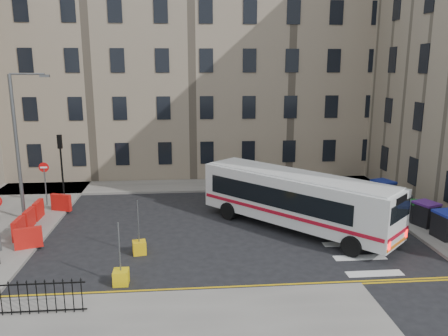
{
  "coord_description": "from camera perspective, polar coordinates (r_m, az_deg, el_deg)",
  "views": [
    {
      "loc": [
        -3.79,
        -22.29,
        8.42
      ],
      "look_at": [
        -1.73,
        1.39,
        3.0
      ],
      "focal_mm": 35.0,
      "sensor_mm": 36.0,
      "label": 1
    }
  ],
  "objects": [
    {
      "name": "ground",
      "position": [
        24.13,
        4.41,
        -7.62
      ],
      "size": [
        120.0,
        120.0,
        0.0
      ],
      "primitive_type": "plane",
      "color": "black",
      "rests_on": "ground"
    },
    {
      "name": "pavement_north",
      "position": [
        32.08,
        -8.77,
        -2.39
      ],
      "size": [
        36.0,
        3.2,
        0.15
      ],
      "primitive_type": "cube",
      "color": "slate",
      "rests_on": "ground"
    },
    {
      "name": "pavement_east",
      "position": [
        30.41,
        20.17,
        -3.9
      ],
      "size": [
        2.4,
        26.0,
        0.15
      ],
      "primitive_type": "cube",
      "color": "slate",
      "rests_on": "ground"
    },
    {
      "name": "terrace_north",
      "position": [
        37.93,
        -10.1,
        12.95
      ],
      "size": [
        38.3,
        10.8,
        17.2
      ],
      "color": "gray",
      "rests_on": "ground"
    },
    {
      "name": "traffic_light_nw",
      "position": [
        30.45,
        -20.54,
        1.52
      ],
      "size": [
        0.28,
        0.22,
        4.1
      ],
      "color": "black",
      "rests_on": "pavement_west"
    },
    {
      "name": "streetlamp",
      "position": [
        26.3,
        -25.44,
        2.66
      ],
      "size": [
        0.5,
        0.22,
        8.14
      ],
      "color": "#595B5E",
      "rests_on": "pavement_west"
    },
    {
      "name": "no_entry_north",
      "position": [
        28.88,
        -22.4,
        -0.83
      ],
      "size": [
        0.6,
        0.08,
        3.0
      ],
      "color": "#595B5E",
      "rests_on": "pavement_west"
    },
    {
      "name": "roadworks_barriers",
      "position": [
        25.39,
        -23.33,
        -6.07
      ],
      "size": [
        1.66,
        6.26,
        1.0
      ],
      "color": "red",
      "rests_on": "pavement_west"
    },
    {
      "name": "bus",
      "position": [
        23.46,
        9.32,
        -3.92
      ],
      "size": [
        9.26,
        9.72,
        2.98
      ],
      "rotation": [
        0.0,
        0.0,
        0.75
      ],
      "color": "silver",
      "rests_on": "ground"
    },
    {
      "name": "wheelie_bin_a",
      "position": [
        24.57,
        27.1,
        -6.61
      ],
      "size": [
        1.22,
        1.36,
        1.36
      ],
      "rotation": [
        0.0,
        0.0,
        0.13
      ],
      "color": "black",
      "rests_on": "pavement_east"
    },
    {
      "name": "wheelie_bin_b",
      "position": [
        26.02,
        24.83,
        -5.42
      ],
      "size": [
        1.34,
        1.43,
        1.29
      ],
      "rotation": [
        0.0,
        0.0,
        0.33
      ],
      "color": "black",
      "rests_on": "pavement_east"
    },
    {
      "name": "wheelie_bin_c",
      "position": [
        26.48,
        24.0,
        -5.2
      ],
      "size": [
        1.13,
        1.23,
        1.14
      ],
      "rotation": [
        0.0,
        0.0,
        -0.26
      ],
      "color": "black",
      "rests_on": "pavement_east"
    },
    {
      "name": "wheelie_bin_d",
      "position": [
        27.83,
        22.07,
        -4.2
      ],
      "size": [
        0.99,
        1.11,
        1.12
      ],
      "rotation": [
        0.0,
        0.0,
        0.11
      ],
      "color": "black",
      "rests_on": "pavement_east"
    },
    {
      "name": "wheelie_bin_e",
      "position": [
        29.4,
        20.01,
        -2.87
      ],
      "size": [
        1.45,
        1.55,
        1.39
      ],
      "rotation": [
        0.0,
        0.0,
        0.34
      ],
      "color": "black",
      "rests_on": "pavement_east"
    },
    {
      "name": "bollard_yellow",
      "position": [
        21.0,
        -10.99,
        -10.16
      ],
      "size": [
        0.7,
        0.7,
        0.6
      ],
      "primitive_type": "cube",
      "rotation": [
        0.0,
        0.0,
        0.18
      ],
      "color": "#E5AE0C",
      "rests_on": "ground"
    },
    {
      "name": "bollard_chevron",
      "position": [
        18.41,
        -13.3,
        -13.71
      ],
      "size": [
        0.61,
        0.61,
        0.6
      ],
      "primitive_type": "cube",
      "rotation": [
        0.0,
        0.0,
        0.01
      ],
      "color": "#E0BC0D",
      "rests_on": "ground"
    }
  ]
}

